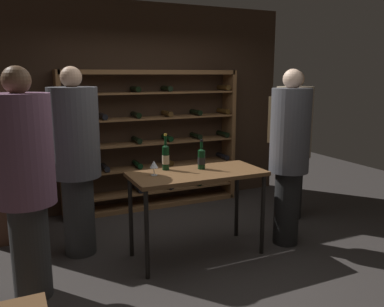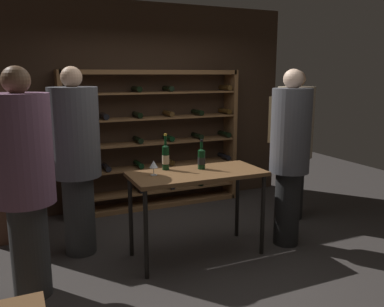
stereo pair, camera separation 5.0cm
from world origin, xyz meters
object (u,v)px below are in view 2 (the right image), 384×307
object	(u,v)px
person_guest_khaki	(24,175)
wine_rack	(153,141)
person_bystander_dark_jacket	(294,139)
wine_glass_stemmed_left	(154,165)
wine_bottle_amber_reserve	(202,158)
person_bystander_red_print	(76,154)
tasting_table	(197,181)
display_cabinet	(8,161)
person_guest_blue_shirt	(290,150)
wine_bottle_black_capsule	(166,157)

from	to	relation	value
person_guest_khaki	wine_rack	bearing A→B (deg)	54.39
person_bystander_dark_jacket	wine_glass_stemmed_left	xyz separation A→B (m)	(-2.09, -0.47, -0.05)
wine_bottle_amber_reserve	person_bystander_red_print	bearing A→B (deg)	159.21
tasting_table	wine_glass_stemmed_left	size ratio (longest dim) A/B	9.28
person_bystander_red_print	display_cabinet	world-z (taller)	person_bystander_red_print
person_guest_blue_shirt	person_guest_khaki	distance (m)	2.69
person_guest_blue_shirt	wine_bottle_black_capsule	bearing A→B (deg)	30.48
person_guest_khaki	display_cabinet	bearing A→B (deg)	103.54
tasting_table	wine_glass_stemmed_left	distance (m)	0.50
person_guest_blue_shirt	wine_glass_stemmed_left	world-z (taller)	person_guest_blue_shirt
person_bystander_dark_jacket	wine_bottle_black_capsule	xyz separation A→B (m)	(-1.90, -0.30, -0.02)
wine_rack	person_guest_blue_shirt	world-z (taller)	same
person_bystander_red_print	display_cabinet	size ratio (longest dim) A/B	1.06
wine_bottle_black_capsule	tasting_table	bearing A→B (deg)	-40.99
person_bystander_dark_jacket	person_guest_khaki	size ratio (longest dim) A/B	0.99
tasting_table	wine_rack	bearing A→B (deg)	86.57
wine_rack	wine_bottle_amber_reserve	world-z (taller)	wine_rack
display_cabinet	wine_glass_stemmed_left	size ratio (longest dim) A/B	12.53
tasting_table	wine_bottle_black_capsule	world-z (taller)	wine_bottle_black_capsule
person_guest_khaki	wine_glass_stemmed_left	distance (m)	1.21
display_cabinet	wine_glass_stemmed_left	world-z (taller)	display_cabinet
person_bystander_dark_jacket	person_guest_blue_shirt	bearing A→B (deg)	135.69
person_bystander_red_print	wine_bottle_amber_reserve	world-z (taller)	person_bystander_red_print
person_guest_khaki	wine_glass_stemmed_left	world-z (taller)	person_guest_khaki
wine_rack	display_cabinet	world-z (taller)	wine_rack
person_bystander_dark_jacket	display_cabinet	bearing A→B (deg)	74.69
wine_rack	wine_glass_stemmed_left	distance (m)	1.75
display_cabinet	wine_bottle_black_capsule	size ratio (longest dim) A/B	4.87
person_guest_khaki	wine_glass_stemmed_left	size ratio (longest dim) A/B	13.16
wine_glass_stemmed_left	display_cabinet	bearing A→B (deg)	137.86
tasting_table	person_guest_khaki	world-z (taller)	person_guest_khaki
person_bystander_dark_jacket	wine_rack	bearing A→B (deg)	48.97
person_guest_khaki	wine_bottle_amber_reserve	distance (m)	1.76
person_bystander_red_print	wine_bottle_black_capsule	distance (m)	0.93
wine_rack	person_bystander_dark_jacket	world-z (taller)	wine_rack
display_cabinet	wine_glass_stemmed_left	xyz separation A→B (m)	(1.34, -1.21, 0.08)
wine_bottle_amber_reserve	wine_rack	bearing A→B (deg)	89.86
wine_rack	tasting_table	xyz separation A→B (m)	(-0.10, -1.72, -0.16)
person_guest_khaki	wine_bottle_amber_reserve	xyz separation A→B (m)	(1.74, 0.24, -0.05)
display_cabinet	person_bystander_dark_jacket	bearing A→B (deg)	-12.15
person_guest_blue_shirt	person_bystander_red_print	bearing A→B (deg)	28.11
wine_rack	person_guest_khaki	distance (m)	2.55
person_guest_blue_shirt	wine_bottle_black_capsule	size ratio (longest dim) A/B	5.09
tasting_table	wine_glass_stemmed_left	world-z (taller)	wine_glass_stemmed_left
wine_bottle_amber_reserve	wine_glass_stemmed_left	world-z (taller)	wine_bottle_amber_reserve
person_guest_blue_shirt	display_cabinet	world-z (taller)	person_guest_blue_shirt
person_guest_khaki	person_guest_blue_shirt	bearing A→B (deg)	7.45
person_bystander_red_print	display_cabinet	distance (m)	0.97
tasting_table	person_bystander_red_print	distance (m)	1.29
person_bystander_dark_jacket	wine_bottle_black_capsule	size ratio (longest dim) A/B	5.07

